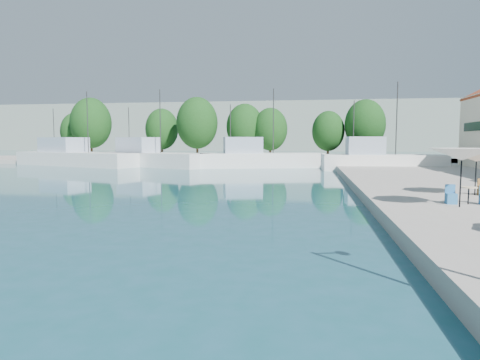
% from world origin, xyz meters
% --- Properties ---
extents(quay_far, '(90.00, 16.00, 0.60)m').
position_xyz_m(quay_far, '(-8.00, 67.00, 0.30)').
color(quay_far, gray).
rests_on(quay_far, ground).
extents(hill_west, '(180.00, 40.00, 16.00)m').
position_xyz_m(hill_west, '(-30.00, 160.00, 8.00)').
color(hill_west, gray).
rests_on(hill_west, ground).
extents(hill_east, '(140.00, 40.00, 12.00)m').
position_xyz_m(hill_east, '(40.00, 180.00, 6.00)').
color(hill_east, gray).
rests_on(hill_east, ground).
extents(trawler_01, '(20.26, 11.74, 10.20)m').
position_xyz_m(trawler_01, '(-28.17, 56.76, 1.07)').
color(trawler_01, silver).
rests_on(trawler_01, ground).
extents(trawler_02, '(17.02, 10.98, 10.20)m').
position_xyz_m(trawler_02, '(-17.62, 56.39, 1.07)').
color(trawler_02, silver).
rests_on(trawler_02, ground).
extents(trawler_03, '(15.88, 8.18, 10.20)m').
position_xyz_m(trawler_03, '(-3.33, 56.42, 1.07)').
color(trawler_03, white).
rests_on(trawler_03, ground).
extents(trawler_04, '(13.46, 4.32, 10.20)m').
position_xyz_m(trawler_04, '(10.83, 52.96, 1.07)').
color(trawler_04, white).
rests_on(trawler_04, ground).
extents(tree_01, '(5.07, 5.07, 7.51)m').
position_xyz_m(tree_01, '(-36.29, 70.84, 4.93)').
color(tree_01, '#3F2B19').
rests_on(tree_01, quay_far).
extents(tree_02, '(6.56, 6.56, 9.71)m').
position_xyz_m(tree_02, '(-32.24, 68.52, 6.21)').
color(tree_02, '#3F2B19').
rests_on(tree_02, quay_far).
extents(tree_03, '(5.46, 5.46, 8.09)m').
position_xyz_m(tree_03, '(-21.40, 71.93, 5.27)').
color(tree_03, '#3F2B19').
rests_on(tree_03, quay_far).
extents(tree_04, '(6.42, 6.42, 9.50)m').
position_xyz_m(tree_04, '(-14.32, 68.19, 6.08)').
color(tree_04, '#3F2B19').
rests_on(tree_04, quay_far).
extents(tree_05, '(5.75, 5.75, 8.51)m').
position_xyz_m(tree_05, '(-7.06, 69.77, 5.51)').
color(tree_05, '#3F2B19').
rests_on(tree_05, quay_far).
extents(tree_06, '(5.26, 5.26, 7.79)m').
position_xyz_m(tree_06, '(-3.01, 69.30, 5.09)').
color(tree_06, '#3F2B19').
rests_on(tree_06, quay_far).
extents(tree_07, '(4.95, 4.95, 7.32)m').
position_xyz_m(tree_07, '(5.78, 70.76, 4.82)').
color(tree_07, '#3F2B19').
rests_on(tree_07, quay_far).
extents(tree_08, '(6.03, 6.03, 8.93)m').
position_xyz_m(tree_08, '(11.15, 69.98, 5.75)').
color(tree_08, '#3F2B19').
rests_on(tree_08, quay_far).
extents(umbrella_white, '(2.65, 2.65, 2.44)m').
position_xyz_m(umbrella_white, '(9.33, 22.15, 2.79)').
color(umbrella_white, black).
rests_on(umbrella_white, quay_right).
extents(umbrella_cream, '(2.85, 2.85, 2.20)m').
position_xyz_m(umbrella_cream, '(11.45, 26.53, 2.55)').
color(umbrella_cream, black).
rests_on(umbrella_cream, quay_right).
extents(cafe_table_02, '(1.82, 0.70, 0.76)m').
position_xyz_m(cafe_table_02, '(9.97, 23.07, 0.89)').
color(cafe_table_02, black).
rests_on(cafe_table_02, quay_right).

